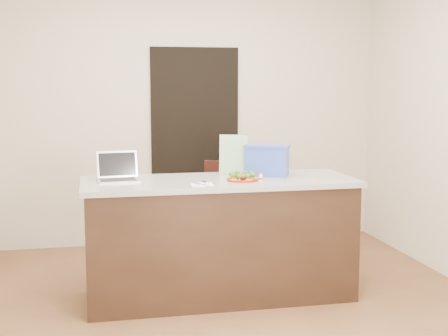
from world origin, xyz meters
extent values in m
plane|color=brown|center=(0.00, 0.00, 0.00)|extent=(4.00, 4.00, 0.00)
plane|color=beige|center=(0.00, 2.00, 1.35)|extent=(4.00, 0.00, 4.00)
plane|color=beige|center=(0.00, -2.00, 1.35)|extent=(4.00, 0.00, 4.00)
cube|color=black|center=(0.10, 1.98, 1.00)|extent=(0.90, 0.02, 2.00)
cube|color=black|center=(0.00, 0.25, 0.44)|extent=(2.00, 0.70, 0.88)
cube|color=beige|center=(0.00, 0.25, 0.90)|extent=(2.06, 0.76, 0.04)
cylinder|color=maroon|center=(0.16, 0.15, 0.93)|extent=(0.24, 0.24, 0.01)
torus|color=maroon|center=(0.16, 0.15, 0.93)|extent=(0.24, 0.24, 0.01)
sphere|color=brown|center=(0.16, 0.15, 0.95)|extent=(0.04, 0.04, 0.04)
sphere|color=brown|center=(0.13, 0.16, 0.95)|extent=(0.04, 0.04, 0.04)
sphere|color=brown|center=(0.13, 0.14, 0.95)|extent=(0.04, 0.04, 0.04)
sphere|color=brown|center=(0.14, 0.13, 0.95)|extent=(0.04, 0.04, 0.04)
sphere|color=brown|center=(0.15, 0.12, 0.95)|extent=(0.04, 0.04, 0.04)
sphere|color=brown|center=(0.17, 0.12, 0.95)|extent=(0.04, 0.04, 0.04)
sphere|color=brown|center=(0.18, 0.14, 0.95)|extent=(0.04, 0.04, 0.04)
sphere|color=brown|center=(0.19, 0.16, 0.95)|extent=(0.04, 0.04, 0.04)
sphere|color=brown|center=(0.18, 0.17, 0.95)|extent=(0.04, 0.04, 0.04)
sphere|color=brown|center=(0.16, 0.18, 0.95)|extent=(0.04, 0.04, 0.04)
ellipsoid|color=#275115|center=(0.20, 0.22, 0.97)|extent=(0.04, 0.04, 0.04)
ellipsoid|color=#275115|center=(0.13, 0.23, 0.97)|extent=(0.04, 0.04, 0.04)
ellipsoid|color=#275115|center=(0.08, 0.19, 0.97)|extent=(0.04, 0.04, 0.04)
ellipsoid|color=#275115|center=(0.08, 0.13, 0.97)|extent=(0.04, 0.04, 0.04)
ellipsoid|color=#275115|center=(0.12, 0.08, 0.97)|extent=(0.04, 0.04, 0.04)
ellipsoid|color=#275115|center=(0.18, 0.07, 0.97)|extent=(0.04, 0.04, 0.04)
ellipsoid|color=#275115|center=(0.23, 0.11, 0.97)|extent=(0.04, 0.04, 0.04)
ellipsoid|color=#275115|center=(0.23, 0.17, 0.97)|extent=(0.04, 0.04, 0.04)
torus|color=orange|center=(0.18, 0.24, 0.94)|extent=(0.06, 0.06, 0.01)
torus|color=orange|center=(0.08, 0.21, 0.94)|extent=(0.06, 0.06, 0.01)
torus|color=orange|center=(0.08, 0.10, 0.94)|extent=(0.06, 0.06, 0.01)
torus|color=orange|center=(0.18, 0.06, 0.94)|extent=(0.06, 0.06, 0.01)
torus|color=orange|center=(0.25, 0.15, 0.94)|extent=(0.06, 0.06, 0.01)
cube|color=silver|center=(-0.17, 0.02, 0.92)|extent=(0.16, 0.16, 0.01)
cube|color=silver|center=(-0.19, 0.00, 0.93)|extent=(0.08, 0.09, 0.00)
cube|color=silver|center=(-0.19, 0.06, 0.93)|extent=(0.05, 0.05, 0.00)
cube|color=white|center=(-0.14, -0.03, 0.93)|extent=(0.02, 0.10, 0.01)
cube|color=silver|center=(-0.14, 0.07, 0.93)|extent=(0.02, 0.12, 0.00)
cylinder|color=silver|center=(0.28, 0.08, 0.94)|extent=(0.03, 0.03, 0.05)
cylinder|color=silver|center=(0.28, 0.08, 0.97)|extent=(0.02, 0.02, 0.01)
cylinder|color=#CE4016|center=(0.28, 0.08, 0.98)|extent=(0.02, 0.02, 0.01)
cylinder|color=#CE4016|center=(0.28, 0.08, 0.94)|extent=(0.03, 0.03, 0.02)
cube|color=#AEAEB2|center=(-0.75, 0.31, 0.93)|extent=(0.32, 0.24, 0.01)
cube|color=#AEAEB2|center=(-0.75, 0.42, 1.03)|extent=(0.31, 0.08, 0.20)
cube|color=black|center=(-0.75, 0.41, 1.03)|extent=(0.28, 0.07, 0.17)
cube|color=#262629|center=(-0.75, 0.30, 0.93)|extent=(0.27, 0.17, 0.00)
cube|color=silver|center=(0.16, 0.47, 1.08)|extent=(0.23, 0.12, 0.31)
cube|color=#324AB8|center=(0.41, 0.38, 1.03)|extent=(0.39, 0.34, 0.23)
cube|color=#324AB8|center=(0.41, 0.38, 1.16)|extent=(0.41, 0.37, 0.02)
cube|color=#34130F|center=(0.25, 0.94, 0.45)|extent=(0.55, 0.55, 0.04)
cube|color=#34130F|center=(0.25, 1.13, 0.71)|extent=(0.40, 0.20, 0.48)
cylinder|color=#34130F|center=(0.07, 0.77, 0.22)|extent=(0.04, 0.04, 0.45)
cylinder|color=#34130F|center=(0.43, 0.77, 0.22)|extent=(0.04, 0.04, 0.45)
cylinder|color=#34130F|center=(0.07, 1.12, 0.22)|extent=(0.04, 0.04, 0.45)
cylinder|color=#34130F|center=(0.43, 1.12, 0.22)|extent=(0.04, 0.04, 0.45)
camera|label=1|loc=(-0.93, -4.31, 1.64)|focal=50.00mm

